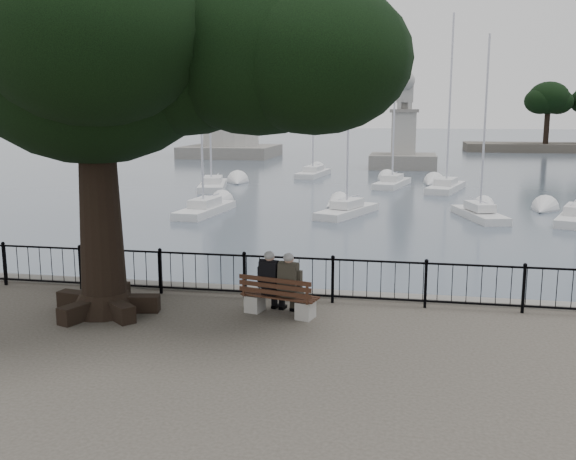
% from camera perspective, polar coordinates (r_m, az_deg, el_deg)
% --- Properties ---
extents(harbor, '(260.00, 260.00, 1.20)m').
position_cam_1_polar(harbor, '(15.06, 0.36, -7.54)').
color(harbor, slate).
rests_on(harbor, ground).
extents(railing, '(22.06, 0.06, 1.00)m').
position_cam_1_polar(railing, '(14.29, 0.00, -4.11)').
color(railing, black).
rests_on(railing, ground).
extents(bench, '(1.68, 0.86, 0.85)m').
position_cam_1_polar(bench, '(13.32, -0.81, -6.36)').
color(bench, gray).
rests_on(bench, ground).
extents(person_left, '(0.49, 0.73, 1.35)m').
position_cam_1_polar(person_left, '(13.40, -1.42, -4.82)').
color(person_left, black).
rests_on(person_left, ground).
extents(person_right, '(0.49, 0.73, 1.35)m').
position_cam_1_polar(person_right, '(13.22, 0.28, -5.03)').
color(person_right, black).
rests_on(person_right, ground).
extents(tree, '(10.19, 7.12, 8.32)m').
position_cam_1_polar(tree, '(13.41, -13.77, 15.83)').
color(tree, black).
rests_on(tree, ground).
extents(lighthouse, '(10.27, 10.27, 31.33)m').
position_cam_1_polar(lighthouse, '(76.36, -5.22, 16.45)').
color(lighthouse, slate).
rests_on(lighthouse, ground).
extents(lion_monument, '(6.05, 6.05, 8.91)m').
position_cam_1_polar(lion_monument, '(61.10, 10.22, 7.52)').
color(lion_monument, slate).
rests_on(lion_monument, ground).
extents(sailboat_a, '(1.90, 5.22, 8.78)m').
position_cam_1_polar(sailboat_a, '(33.23, -7.38, 1.91)').
color(sailboat_a, silver).
rests_on(sailboat_a, ground).
extents(sailboat_b, '(2.99, 5.05, 10.39)m').
position_cam_1_polar(sailboat_b, '(32.70, 5.28, 1.89)').
color(sailboat_b, silver).
rests_on(sailboat_b, ground).
extents(sailboat_c, '(2.51, 4.82, 8.91)m').
position_cam_1_polar(sailboat_c, '(32.89, 16.65, 1.49)').
color(sailboat_c, silver).
rests_on(sailboat_c, ground).
extents(sailboat_e, '(2.95, 6.12, 12.00)m').
position_cam_1_polar(sailboat_e, '(44.12, -6.70, 4.09)').
color(sailboat_e, silver).
rests_on(sailboat_e, ground).
extents(sailboat_f, '(2.64, 5.69, 11.07)m').
position_cam_1_polar(sailboat_f, '(45.94, 9.25, 4.26)').
color(sailboat_f, silver).
rests_on(sailboat_f, ground).
extents(sailboat_g, '(2.98, 5.87, 11.56)m').
position_cam_1_polar(sailboat_g, '(44.07, 13.86, 3.84)').
color(sailboat_g, silver).
rests_on(sailboat_g, ground).
extents(sailboat_h, '(2.26, 5.87, 13.62)m').
position_cam_1_polar(sailboat_h, '(52.60, 2.27, 5.21)').
color(sailboat_h, silver).
rests_on(sailboat_h, ground).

